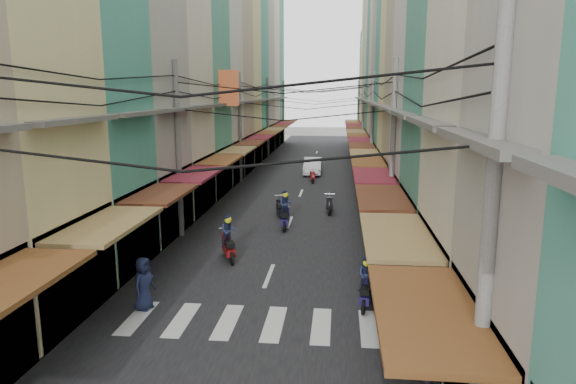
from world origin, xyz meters
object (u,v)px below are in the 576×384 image
Objects in this scene: white_car at (313,174)px; traffic_sign at (452,253)px; market_umbrella at (499,250)px; bicycle at (418,260)px.

traffic_sign reaches higher than white_car.
traffic_sign reaches higher than market_umbrella.
white_car is 1.52× the size of traffic_sign.
bicycle is at bearing -76.70° from white_car.
bicycle is 6.81m from traffic_sign.
market_umbrella is 1.55m from traffic_sign.
traffic_sign is at bearing 169.45° from bicycle.
traffic_sign is at bearing -158.36° from market_umbrella.
market_umbrella is at bearing -176.66° from bicycle.
market_umbrella is 0.82× the size of traffic_sign.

